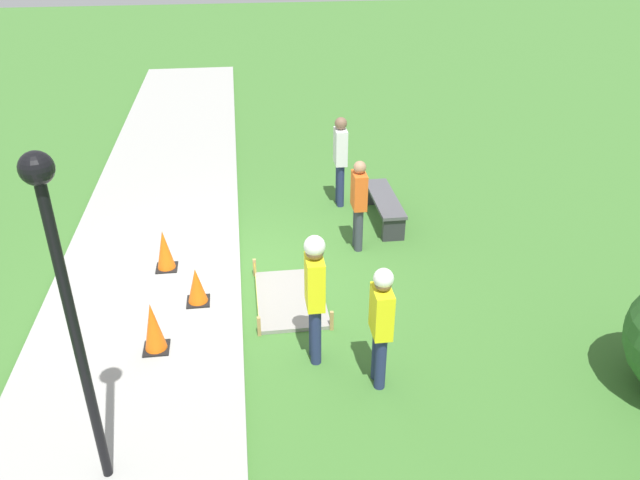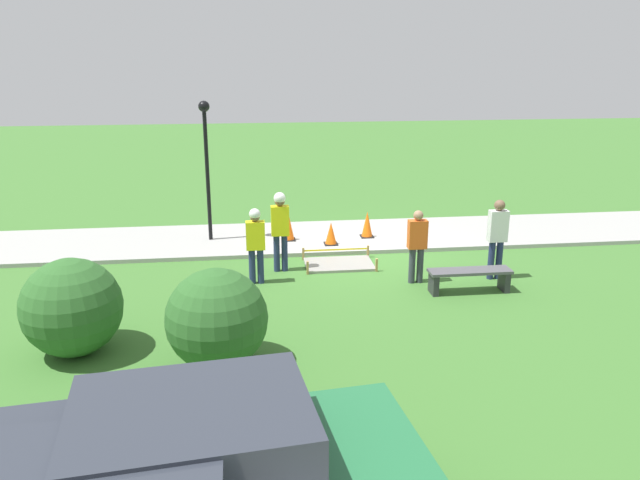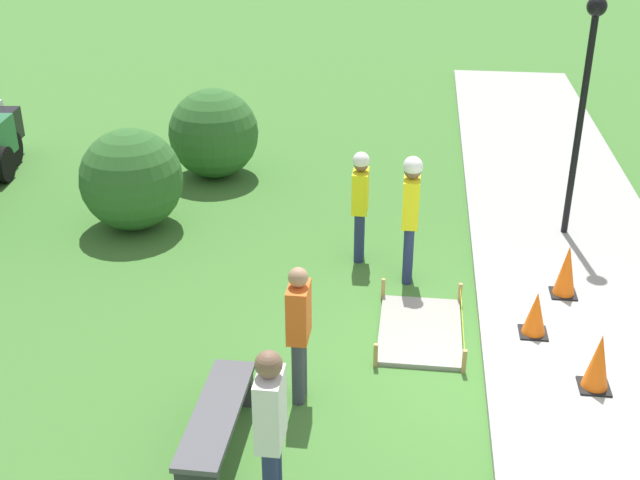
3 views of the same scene
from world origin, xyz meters
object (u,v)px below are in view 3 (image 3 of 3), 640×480
object	(u,v)px
traffic_cone_far_patch	(536,314)
worker_assistant	(411,208)
traffic_cone_near_patch	(598,362)
bystander_in_gray_shirt	(271,428)
worker_supervisor	(360,198)
park_bench	(217,422)
lamppost_near	(586,82)
bystander_in_orange_shirt	(299,327)
traffic_cone_sidewalk_edge	(567,271)

from	to	relation	value
traffic_cone_far_patch	worker_assistant	world-z (taller)	worker_assistant
traffic_cone_near_patch	bystander_in_gray_shirt	world-z (taller)	bystander_in_gray_shirt
traffic_cone_far_patch	worker_supervisor	world-z (taller)	worker_supervisor
park_bench	lamppost_near	size ratio (longest dim) A/B	0.48
bystander_in_gray_shirt	worker_assistant	bearing A→B (deg)	-12.97
worker_supervisor	bystander_in_gray_shirt	distance (m)	5.23
traffic_cone_near_patch	traffic_cone_far_patch	world-z (taller)	traffic_cone_near_patch
traffic_cone_far_patch	park_bench	distance (m)	4.15
traffic_cone_far_patch	worker_assistant	bearing A→B (deg)	48.96
worker_assistant	lamppost_near	size ratio (longest dim) A/B	0.52
traffic_cone_near_patch	lamppost_near	world-z (taller)	lamppost_near
traffic_cone_near_patch	worker_supervisor	bearing A→B (deg)	43.67
worker_supervisor	worker_assistant	size ratio (longest dim) A/B	0.91
traffic_cone_far_patch	bystander_in_orange_shirt	size ratio (longest dim) A/B	0.36
worker_supervisor	lamppost_near	distance (m)	3.63
traffic_cone_sidewalk_edge	worker_supervisor	distance (m)	3.00
traffic_cone_sidewalk_edge	worker_assistant	size ratio (longest dim) A/B	0.39
worker_supervisor	lamppost_near	world-z (taller)	lamppost_near
park_bench	bystander_in_orange_shirt	bearing A→B (deg)	-35.52
traffic_cone_near_patch	traffic_cone_sidewalk_edge	distance (m)	2.08
park_bench	bystander_in_gray_shirt	bearing A→B (deg)	-139.50
lamppost_near	traffic_cone_sidewalk_edge	bearing A→B (deg)	171.54
traffic_cone_far_patch	traffic_cone_sidewalk_edge	world-z (taller)	traffic_cone_sidewalk_edge
worker_supervisor	bystander_in_gray_shirt	xyz separation A→B (m)	(-5.22, 0.34, 0.04)
bystander_in_orange_shirt	park_bench	bearing A→B (deg)	144.48
park_bench	bystander_in_orange_shirt	xyz separation A→B (m)	(0.96, -0.68, 0.56)
bystander_in_gray_shirt	park_bench	bearing A→B (deg)	40.50
lamppost_near	bystander_in_gray_shirt	bearing A→B (deg)	151.39
traffic_cone_far_patch	worker_assistant	distance (m)	2.21
worker_assistant	bystander_in_gray_shirt	xyz separation A→B (m)	(-4.65, 1.07, -0.09)
worker_supervisor	bystander_in_gray_shirt	world-z (taller)	bystander_in_gray_shirt
traffic_cone_sidewalk_edge	worker_assistant	xyz separation A→B (m)	(0.33, 2.09, 0.65)
traffic_cone_near_patch	park_bench	xyz separation A→B (m)	(-1.40, 3.90, -0.09)
bystander_in_gray_shirt	lamppost_near	world-z (taller)	lamppost_near
traffic_cone_sidewalk_edge	worker_supervisor	world-z (taller)	worker_supervisor
traffic_cone_far_patch	traffic_cone_sidewalk_edge	bearing A→B (deg)	-26.03
traffic_cone_far_patch	park_bench	xyz separation A→B (m)	(-2.44, 3.36, -0.04)
bystander_in_gray_shirt	lamppost_near	distance (m)	7.37
traffic_cone_near_patch	park_bench	bearing A→B (deg)	109.76
park_bench	bystander_in_gray_shirt	xyz separation A→B (m)	(-0.83, -0.71, 0.67)
traffic_cone_far_patch	bystander_in_orange_shirt	bearing A→B (deg)	119.05
traffic_cone_near_patch	bystander_in_orange_shirt	size ratio (longest dim) A/B	0.42
worker_assistant	worker_supervisor	bearing A→B (deg)	51.94
worker_assistant	bystander_in_gray_shirt	bearing A→B (deg)	167.03
traffic_cone_near_patch	lamppost_near	distance (m)	4.59
park_bench	bystander_in_gray_shirt	distance (m)	1.28
traffic_cone_sidewalk_edge	park_bench	size ratio (longest dim) A/B	0.42
traffic_cone_near_patch	traffic_cone_far_patch	bearing A→B (deg)	27.58
bystander_in_gray_shirt	lamppost_near	size ratio (longest dim) A/B	0.50
traffic_cone_sidewalk_edge	lamppost_near	bearing A→B (deg)	-8.46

